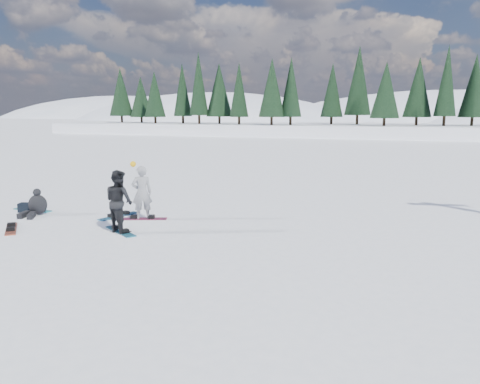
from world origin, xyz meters
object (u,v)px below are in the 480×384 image
snowboard_loose_c (32,210)px  snowboard_loose_a (119,216)px  seated_rider (37,205)px  gear_bag (26,207)px  snowboarder_woman (142,192)px  snowboarder_man (119,201)px  snowboard_loose_b (11,229)px

snowboard_loose_c → snowboard_loose_a: same height
seated_rider → gear_bag: size_ratio=2.50×
gear_bag → snowboard_loose_c: gear_bag is taller
seated_rider → snowboarder_woman: bearing=-14.1°
seated_rider → snowboard_loose_a: 2.75m
snowboarder_woman → seated_rider: snowboarder_woman is taller
snowboarder_woman → gear_bag: snowboarder_woman is taller
seated_rider → snowboard_loose_a: seated_rider is taller
snowboarder_man → snowboard_loose_c: bearing=3.7°
snowboard_loose_b → snowboard_loose_c: 2.67m
seated_rider → snowboard_loose_c: 0.91m
snowboard_loose_c → snowboard_loose_a: 3.33m
gear_bag → snowboard_loose_c: 0.29m
gear_bag → snowboarder_man: bearing=-14.7°
seated_rider → snowboard_loose_c: seated_rider is taller
snowboarder_man → gear_bag: (-4.50, 1.18, -0.72)m
snowboarder_man → snowboard_loose_b: (-3.10, -0.84, -0.86)m
seated_rider → snowboard_loose_b: 1.92m
snowboarder_man → seated_rider: size_ratio=1.56×
gear_bag → snowboard_loose_a: bearing=7.8°
snowboard_loose_b → snowboard_loose_a: same height
snowboard_loose_a → snowboard_loose_c: bearing=108.3°
snowboarder_man → snowboard_loose_c: 4.79m
gear_bag → snowboard_loose_a: (3.34, 0.46, -0.14)m
snowboard_loose_c → snowboard_loose_a: (3.32, 0.20, 0.00)m
snowboarder_woman → snowboard_loose_b: size_ratio=1.22×
snowboarder_man → snowboard_loose_c: size_ratio=1.17×
seated_rider → snowboard_loose_a: size_ratio=0.75×
seated_rider → gear_bag: seated_rider is taller
gear_bag → snowboard_loose_a: 3.37m
snowboard_loose_a → seated_rider: bearing=119.9°
snowboarder_woman → snowboard_loose_a: size_ratio=1.22×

